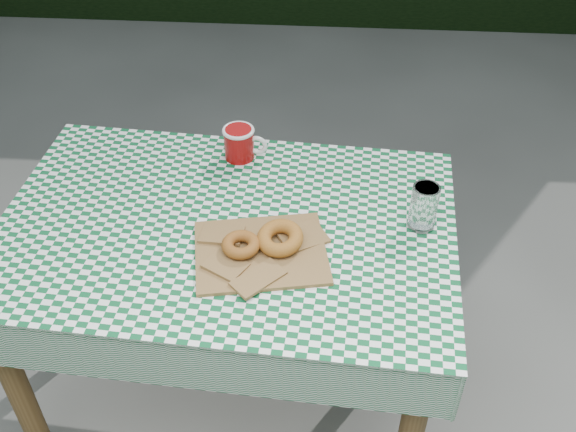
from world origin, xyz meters
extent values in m
plane|color=#4F4E4A|center=(0.00, 0.00, 0.00)|extent=(60.00, 60.00, 0.00)
cube|color=brown|center=(0.17, 0.09, 0.38)|extent=(1.14, 0.80, 0.75)
cube|color=#0C4F28|center=(0.17, 0.09, 0.75)|extent=(1.16, 0.82, 0.01)
cube|color=olive|center=(0.26, -0.01, 0.76)|extent=(0.34, 0.29, 0.02)
torus|color=brown|center=(0.22, -0.01, 0.79)|extent=(0.12, 0.12, 0.03)
torus|color=#9C6320|center=(0.31, 0.01, 0.79)|extent=(0.15, 0.15, 0.03)
cylinder|color=white|center=(0.64, 0.12, 0.82)|extent=(0.09, 0.09, 0.12)
camera|label=1|loc=(0.41, -1.13, 1.84)|focal=42.00mm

